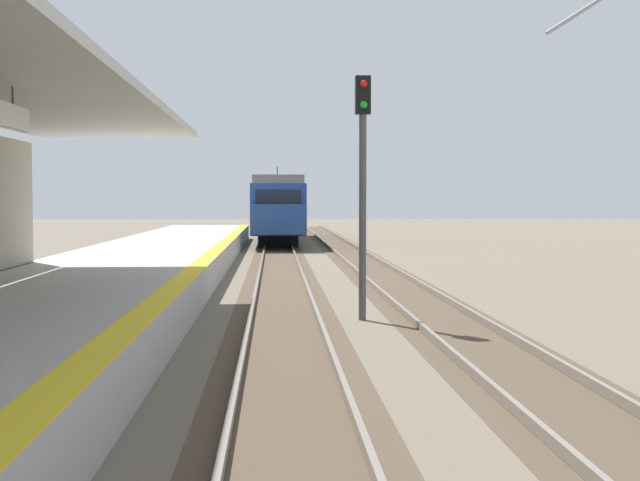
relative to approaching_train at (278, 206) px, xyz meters
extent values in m
cube|color=#A8A8A3|center=(-4.40, -36.09, -1.73)|extent=(5.00, 80.00, 0.90)
cube|color=yellow|center=(-2.15, -36.09, -1.27)|extent=(0.50, 80.00, 0.01)
cube|color=white|center=(-4.10, -38.20, 1.64)|extent=(0.08, 1.40, 0.36)
cylinder|color=#333333|center=(-4.10, -38.20, 1.96)|extent=(0.03, 0.03, 0.27)
cube|color=#4C3D2D|center=(0.00, -32.09, -2.17)|extent=(2.34, 120.00, 0.01)
cube|color=slate|center=(-0.72, -32.09, -2.09)|extent=(0.08, 120.00, 0.15)
cube|color=slate|center=(0.72, -32.09, -2.09)|extent=(0.08, 120.00, 0.15)
cube|color=#4C3D2D|center=(3.40, -32.09, -2.17)|extent=(2.34, 120.00, 0.01)
cube|color=slate|center=(2.68, -32.09, -2.09)|extent=(0.08, 120.00, 0.15)
cube|color=slate|center=(4.12, -32.09, -2.09)|extent=(0.08, 120.00, 0.15)
cube|color=navy|center=(0.00, 0.38, -0.11)|extent=(2.90, 18.00, 2.70)
cube|color=slate|center=(0.00, 0.38, 1.46)|extent=(2.67, 18.00, 0.44)
cube|color=black|center=(0.00, -8.64, 0.30)|extent=(2.32, 0.06, 1.21)
cube|color=navy|center=(0.00, -9.42, -0.58)|extent=(2.78, 1.60, 1.49)
cube|color=black|center=(1.46, 0.38, 0.30)|extent=(0.04, 15.84, 0.86)
cylinder|color=#333333|center=(0.00, 3.98, 2.13)|extent=(0.06, 0.06, 0.90)
cube|color=black|center=(0.00, -5.47, -1.82)|extent=(2.17, 2.20, 0.72)
cube|color=black|center=(0.00, 6.23, -1.82)|extent=(2.17, 2.20, 0.72)
cylinder|color=#4C4C4C|center=(1.67, -33.27, 0.02)|extent=(0.16, 0.16, 4.40)
cube|color=black|center=(1.67, -33.27, 2.62)|extent=(0.32, 0.24, 0.80)
sphere|color=red|center=(1.67, -33.41, 2.84)|extent=(0.16, 0.16, 0.16)
sphere|color=green|center=(1.67, -33.41, 2.40)|extent=(0.16, 0.16, 0.16)
camera|label=1|loc=(-0.21, -50.84, 0.41)|focal=46.45mm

